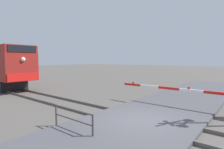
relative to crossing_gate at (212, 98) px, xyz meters
name	(u,v)px	position (x,y,z in m)	size (l,w,h in m)	color
ground_plane	(141,123)	(-3.53, 2.19, -0.86)	(160.00, 160.00, 0.00)	#514C47
rail_track_left	(133,126)	(-4.25, 2.19, -0.78)	(0.08, 80.00, 0.15)	#59544C
rail_track_right	(149,118)	(-2.81, 2.19, -0.78)	(0.08, 80.00, 0.15)	#59544C
road_surface	(141,121)	(-3.53, 2.19, -0.78)	(36.00, 4.82, 0.16)	#47474C
crossing_gate	(212,98)	(0.00, 0.00, 0.00)	(0.36, 7.16, 1.35)	silver
guard_railing	(73,117)	(-6.13, 3.76, -0.25)	(0.08, 2.30, 0.95)	#4C4742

